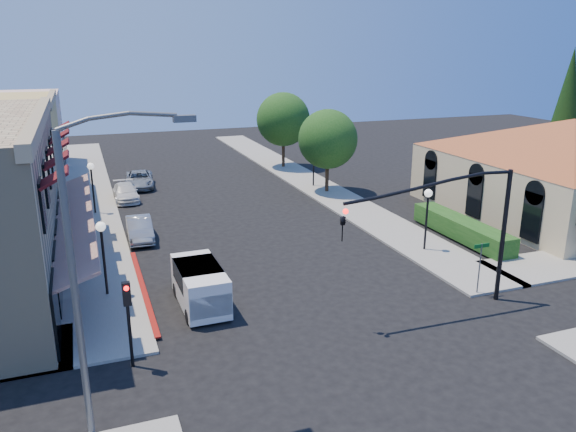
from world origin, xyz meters
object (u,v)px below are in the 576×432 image
object	(u,v)px
lamppost_left_far	(91,175)
parked_car_c	(126,192)
parked_car_d	(139,179)
lamppost_right_far	(314,154)
lamppost_left_near	(102,240)
lamppost_right_near	(428,204)
street_tree_b	(283,119)
conifer_far	(567,107)
signal_mast_arm	(465,218)
white_van	(200,284)
street_tree_a	(328,139)
parked_car_b	(140,229)
street_name_sign	(480,260)
secondary_signal	(128,309)
parked_car_a	(193,284)
cobra_streetlight	(86,269)

from	to	relation	value
lamppost_left_far	parked_car_c	xyz separation A→B (m)	(2.30, 3.00, -2.13)
parked_car_d	lamppost_right_far	bearing A→B (deg)	-14.50
lamppost_left_near	lamppost_right_near	bearing A→B (deg)	0.00
street_tree_b	lamppost_left_far	size ratio (longest dim) A/B	1.97
street_tree_b	lamppost_right_far	bearing A→B (deg)	-92.15
conifer_far	signal_mast_arm	xyz separation A→B (m)	(-22.14, -16.50, -2.27)
conifer_far	street_tree_b	distance (m)	23.83
lamppost_left_near	white_van	distance (m)	4.89
street_tree_a	lamppost_left_near	world-z (taller)	street_tree_a
lamppost_left_far	lamppost_right_near	bearing A→B (deg)	-39.47
street_tree_b	lamppost_left_far	xyz separation A→B (m)	(-17.30, -10.00, -1.81)
lamppost_left_far	white_van	world-z (taller)	lamppost_left_far
signal_mast_arm	lamppost_left_near	bearing A→B (deg)	155.63
street_tree_a	lamppost_right_near	size ratio (longest dim) A/B	1.82
conifer_far	lamppost_left_near	world-z (taller)	conifer_far
parked_car_b	parked_car_d	size ratio (longest dim) A/B	0.86
street_name_sign	lamppost_left_far	world-z (taller)	lamppost_left_far
secondary_signal	white_van	world-z (taller)	secondary_signal
parked_car_a	parked_car_c	xyz separation A→B (m)	(-1.40, 18.52, -0.03)
signal_mast_arm	street_name_sign	xyz separation A→B (m)	(1.64, 0.70, -2.39)
white_van	parked_car_d	bearing A→B (deg)	90.27
street_tree_a	cobra_streetlight	world-z (taller)	cobra_streetlight
lamppost_right_near	parked_car_a	xyz separation A→B (m)	(-13.30, -1.52, -2.10)
conifer_far	signal_mast_arm	bearing A→B (deg)	-143.30
cobra_streetlight	parked_car_a	world-z (taller)	cobra_streetlight
cobra_streetlight	parked_car_b	bearing A→B (deg)	80.47
lamppost_right_far	conifer_far	bearing A→B (deg)	-17.10
lamppost_left_near	secondary_signal	bearing A→B (deg)	-85.66
secondary_signal	parked_car_a	size ratio (longest dim) A/B	0.89
signal_mast_arm	parked_car_c	size ratio (longest dim) A/B	1.91
lamppost_left_near	lamppost_right_near	world-z (taller)	same
street_name_sign	street_tree_b	bearing A→B (deg)	87.50
street_tree_b	lamppost_right_far	size ratio (longest dim) A/B	1.97
street_tree_a	street_tree_b	size ratio (longest dim) A/B	0.92
street_name_sign	lamppost_left_near	distance (m)	17.05
signal_mast_arm	lamppost_left_far	size ratio (longest dim) A/B	2.24
street_tree_b	parked_car_a	world-z (taller)	street_tree_b
street_tree_a	lamppost_left_far	world-z (taller)	street_tree_a
conifer_far	street_name_sign	world-z (taller)	conifer_far
parked_car_b	lamppost_right_near	bearing A→B (deg)	-25.70
cobra_streetlight	lamppost_right_near	world-z (taller)	cobra_streetlight
parked_car_b	parked_car_c	xyz separation A→B (m)	(0.00, 9.43, -0.05)
lamppost_left_far	lamppost_right_near	world-z (taller)	same
signal_mast_arm	lamppost_right_far	world-z (taller)	signal_mast_arm
street_tree_a	conifer_far	bearing A→B (deg)	-11.77
lamppost_left_near	lamppost_right_far	distance (m)	23.35
street_tree_a	street_name_sign	bearing A→B (deg)	-93.76
lamppost_left_near	lamppost_right_near	xyz separation A→B (m)	(17.00, 0.00, 0.00)
parked_car_d	lamppost_left_near	bearing A→B (deg)	-94.71
street_tree_a	lamppost_left_far	xyz separation A→B (m)	(-17.30, 0.00, -1.46)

